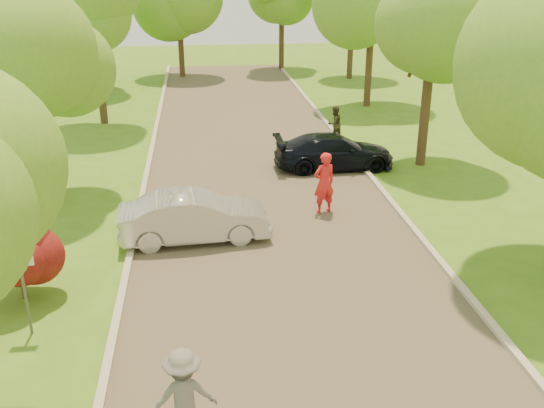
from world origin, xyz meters
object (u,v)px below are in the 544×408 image
street_sign (21,268)px  person_striped (324,183)px  silver_sedan (195,217)px  skateboarder (184,396)px  dark_sedan (334,152)px  person_olive (335,124)px

street_sign → person_striped: 9.46m
silver_sedan → skateboarder: 7.81m
skateboarder → person_striped: person_striped is taller
dark_sedan → skateboarder: size_ratio=2.68×
dark_sedan → person_olive: (0.85, 3.71, 0.10)m
person_striped → silver_sedan: bearing=2.0°
silver_sedan → skateboarder: (-0.20, -7.80, 0.26)m
silver_sedan → dark_sedan: bearing=-46.5°
dark_sedan → person_striped: (-1.26, -4.23, 0.33)m
person_striped → person_olive: person_striped is taller
silver_sedan → dark_sedan: size_ratio=0.93×
silver_sedan → person_olive: size_ratio=2.80×
street_sign → silver_sedan: size_ratio=0.52×
person_striped → person_olive: (2.10, 7.94, -0.23)m
skateboarder → dark_sedan: bearing=-119.4°
skateboarder → person_olive: (6.30, 17.25, -0.20)m
street_sign → person_striped: bearing=37.4°
skateboarder → person_striped: bearing=-121.7°
dark_sedan → person_olive: bearing=-13.4°
street_sign → person_olive: (9.60, 13.68, -0.81)m
silver_sedan → person_striped: 4.28m
skateboarder → silver_sedan: bearing=-98.9°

